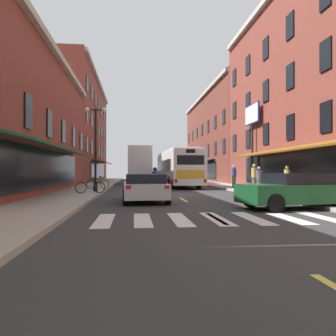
# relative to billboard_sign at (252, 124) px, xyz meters

# --- Properties ---
(ground_plane) EXTENTS (34.80, 80.00, 0.10)m
(ground_plane) POSITION_rel_billboard_sign_xyz_m (-7.05, -5.83, -5.28)
(ground_plane) COLOR #333335
(lane_centre_dashes) EXTENTS (0.14, 73.90, 0.01)m
(lane_centre_dashes) POSITION_rel_billboard_sign_xyz_m (-7.05, -6.08, -5.22)
(lane_centre_dashes) COLOR #DBCC4C
(lane_centre_dashes) RESTS_ON ground
(crosswalk_near) EXTENTS (7.10, 2.80, 0.01)m
(crosswalk_near) POSITION_rel_billboard_sign_xyz_m (-7.05, -15.83, -5.22)
(crosswalk_near) COLOR silver
(crosswalk_near) RESTS_ON ground
(sidewalk_left) EXTENTS (3.00, 80.00, 0.14)m
(sidewalk_left) POSITION_rel_billboard_sign_xyz_m (-12.95, -5.83, -5.16)
(sidewalk_left) COLOR #A39E93
(sidewalk_left) RESTS_ON ground
(sidewalk_right) EXTENTS (3.00, 80.00, 0.14)m
(sidewalk_right) POSITION_rel_billboard_sign_xyz_m (-1.15, -5.83, -5.16)
(sidewalk_right) COLOR #A39E93
(sidewalk_right) RESTS_ON ground
(storefront_row_left) EXTENTS (9.44, 79.90, 14.05)m
(storefront_row_left) POSITION_rel_billboard_sign_xyz_m (-18.43, -2.36, 0.49)
(storefront_row_left) COLOR brown
(storefront_row_left) RESTS_ON ground
(billboard_sign) EXTENTS (0.40, 2.89, 6.67)m
(billboard_sign) POSITION_rel_billboard_sign_xyz_m (0.00, 0.00, 0.00)
(billboard_sign) COLOR black
(billboard_sign) RESTS_ON sidewalk_right
(transit_bus) EXTENTS (2.86, 12.31, 3.27)m
(transit_bus) POSITION_rel_billboard_sign_xyz_m (-5.47, 4.54, -3.51)
(transit_bus) COLOR silver
(transit_bus) RESTS_ON ground
(box_truck) EXTENTS (2.52, 7.10, 3.96)m
(box_truck) POSITION_rel_billboard_sign_xyz_m (-8.90, 9.71, -3.21)
(box_truck) COLOR #B21E19
(box_truck) RESTS_ON ground
(sedan_near) EXTENTS (4.45, 2.40, 1.34)m
(sedan_near) POSITION_rel_billboard_sign_xyz_m (-3.38, -13.65, -4.54)
(sedan_near) COLOR #144723
(sedan_near) RESTS_ON ground
(sedan_mid) EXTENTS (2.10, 4.32, 1.29)m
(sedan_mid) POSITION_rel_billboard_sign_xyz_m (-8.99, -10.22, -4.56)
(sedan_mid) COLOR silver
(sedan_mid) RESTS_ON ground
(sedan_far) EXTENTS (2.06, 4.81, 1.36)m
(sedan_far) POSITION_rel_billboard_sign_xyz_m (-8.93, 21.34, -4.53)
(sedan_far) COLOR navy
(sedan_far) RESTS_ON ground
(motorcycle_rider) EXTENTS (0.62, 2.07, 1.66)m
(motorcycle_rider) POSITION_rel_billboard_sign_xyz_m (-8.26, -6.21, -4.52)
(motorcycle_rider) COLOR black
(motorcycle_rider) RESTS_ON ground
(bicycle_near) EXTENTS (1.68, 0.56, 0.91)m
(bicycle_near) POSITION_rel_billboard_sign_xyz_m (-12.11, -1.26, -4.73)
(bicycle_near) COLOR black
(bicycle_near) RESTS_ON sidewalk_left
(bicycle_mid) EXTENTS (1.70, 0.49, 0.91)m
(bicycle_mid) POSITION_rel_billboard_sign_xyz_m (-12.02, -6.03, -4.73)
(bicycle_mid) COLOR black
(bicycle_mid) RESTS_ON sidewalk_left
(pedestrian_near) EXTENTS (0.42, 0.53, 1.75)m
(pedestrian_near) POSITION_rel_billboard_sign_xyz_m (-1.80, -0.91, -4.16)
(pedestrian_near) COLOR #33663F
(pedestrian_near) RESTS_ON sidewalk_right
(pedestrian_mid) EXTENTS (0.36, 0.36, 1.62)m
(pedestrian_mid) POSITION_rel_billboard_sign_xyz_m (-0.20, -6.39, -4.26)
(pedestrian_mid) COLOR navy
(pedestrian_mid) RESTS_ON sidewalk_right
(pedestrian_far) EXTENTS (0.36, 0.36, 1.57)m
(pedestrian_far) POSITION_rel_billboard_sign_xyz_m (-1.85, -6.09, -4.29)
(pedestrian_far) COLOR #4C4C51
(pedestrian_far) RESTS_ON sidewalk_right
(pedestrian_rear) EXTENTS (0.36, 0.36, 1.78)m
(pedestrian_rear) POSITION_rel_billboard_sign_xyz_m (-1.41, -4.11, -4.17)
(pedestrian_rear) COLOR #4C4C51
(pedestrian_rear) RESTS_ON sidewalk_right
(street_lamp_twin) EXTENTS (1.42, 0.32, 5.34)m
(street_lamp_twin) POSITION_rel_billboard_sign_xyz_m (-11.93, -4.31, -2.13)
(street_lamp_twin) COLOR black
(street_lamp_twin) RESTS_ON sidewalk_left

